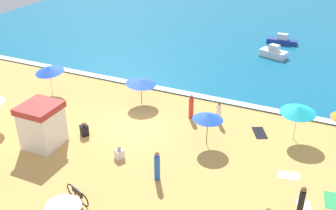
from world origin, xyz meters
name	(u,v)px	position (x,y,z in m)	size (l,w,h in m)	color
ground_plane	(134,129)	(0.00, 0.00, 0.00)	(60.00, 60.00, 0.00)	#E0A856
ocean_water	(243,22)	(0.00, 28.00, 0.05)	(60.00, 44.00, 0.10)	#146B93
wave_breaker_foam	(172,90)	(0.00, 6.30, 0.10)	(57.00, 0.70, 0.01)	white
lifeguard_cabana	(42,125)	(-4.14, -3.82, 1.40)	(2.19, 2.29, 2.74)	white
beach_umbrella_1	(298,109)	(9.77, 3.21, 2.10)	(2.37, 2.40, 2.40)	silver
beach_umbrella_3	(141,82)	(-1.29, 3.57, 1.72)	(2.28, 2.26, 1.97)	#4C3823
beach_umbrella_4	(208,116)	(4.96, 0.34, 1.96)	(2.61, 2.62, 2.21)	#4C3823
beach_umbrella_5	(49,69)	(-8.46, 2.22, 1.99)	(2.69, 2.72, 2.34)	silver
beach_umbrella_7	(63,202)	(1.83, -9.36, 2.01)	(2.03, 2.05, 2.27)	#4C3823
parked_bicycle	(77,194)	(0.78, -7.20, 0.38)	(1.74, 0.66, 0.76)	black
beachgoer_0	(84,130)	(-2.52, -1.93, 0.40)	(0.62, 0.62, 0.95)	black
beachgoer_1	(119,153)	(0.81, -3.18, 0.33)	(0.64, 0.64, 0.81)	white
beachgoer_4	(191,107)	(2.86, 3.03, 0.82)	(0.42, 0.42, 1.74)	red
beachgoer_6	(301,203)	(11.08, -3.88, 0.92)	(0.37, 0.37, 1.85)	black
beachgoer_7	(219,112)	(4.78, 3.23, 0.75)	(0.35, 0.35, 1.58)	white
beachgoer_8	(157,166)	(3.67, -4.02, 0.84)	(0.44, 0.44, 1.76)	blue
beach_towel_0	(334,201)	(12.56, -1.91, 0.01)	(1.13, 1.47, 0.01)	green
beach_towel_2	(304,207)	(11.25, -2.99, 0.01)	(0.94, 1.21, 0.01)	white
beach_towel_3	(289,175)	(10.15, -0.76, 0.01)	(1.24, 0.92, 0.01)	white
beach_towel_4	(260,133)	(7.67, 3.00, 0.01)	(1.34, 1.68, 0.01)	black
small_boat_0	(274,53)	(5.77, 17.08, 0.51)	(2.73, 1.85, 1.20)	white
small_boat_1	(282,40)	(5.81, 21.42, 0.44)	(3.10, 1.08, 1.04)	navy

